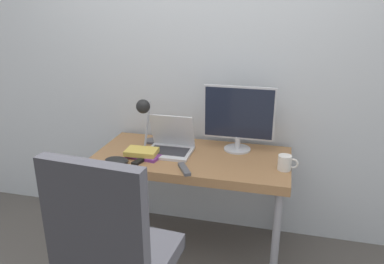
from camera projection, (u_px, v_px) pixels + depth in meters
name	position (u px, v px, depth m)	size (l,w,h in m)	color
wall_back	(205.00, 63.00, 2.70)	(8.00, 0.05, 2.60)	silver
desk	(192.00, 165.00, 2.57)	(1.32, 0.63, 0.74)	#996B42
laptop	(170.00, 145.00, 2.58)	(0.31, 0.26, 0.26)	silver
monitor	(239.00, 116.00, 2.56)	(0.49, 0.19, 0.46)	#B7B7BC
desk_lamp	(145.00, 113.00, 2.59)	(0.10, 0.24, 0.36)	#4C4C51
office_chair	(111.00, 247.00, 1.81)	(0.60, 0.60, 1.10)	black
book_stack	(142.00, 153.00, 2.51)	(0.25, 0.16, 0.05)	#753384
tv_remote	(142.00, 160.00, 2.45)	(0.08, 0.18, 0.02)	black
media_remote	(184.00, 169.00, 2.31)	(0.12, 0.17, 0.02)	#4C4C51
mug	(285.00, 163.00, 2.31)	(0.13, 0.08, 0.10)	silver
game_controller	(117.00, 160.00, 2.41)	(0.16, 0.10, 0.04)	black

